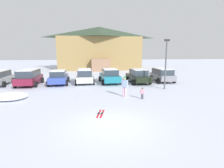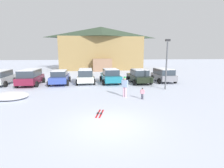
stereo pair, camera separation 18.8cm
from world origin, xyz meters
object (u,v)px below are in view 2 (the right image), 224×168
object	(u,v)px
parked_white_suv	(86,76)
parked_teal_hatchback	(110,76)
ski_lodge	(101,48)
parked_grey_wagon	(163,75)
plowed_snow_pile	(11,96)
skier_child_in_pink_snowsuit	(142,93)
pair_of_skis	(100,113)
parked_blue_hatchback	(60,77)
parked_black_sedan	(139,76)
parked_silver_wagon	(0,77)
skier_adult_in_blue_parka	(125,86)
lamp_post	(167,61)
parked_maroon_van	(30,77)

from	to	relation	value
parked_white_suv	parked_teal_hatchback	distance (m)	2.93
ski_lodge	parked_grey_wagon	world-z (taller)	ski_lodge
parked_grey_wagon	plowed_snow_pile	distance (m)	16.41
skier_child_in_pink_snowsuit	pair_of_skis	size ratio (longest dim) A/B	0.62
parked_blue_hatchback	parked_black_sedan	xyz separation A→B (m)	(9.23, -0.51, 0.02)
ski_lodge	parked_blue_hatchback	bearing A→B (deg)	-107.66
parked_silver_wagon	skier_child_in_pink_snowsuit	world-z (taller)	parked_silver_wagon
skier_adult_in_blue_parka	parked_teal_hatchback	bearing A→B (deg)	93.68
parked_black_sedan	plowed_snow_pile	size ratio (longest dim) A/B	1.68
parked_blue_hatchback	skier_child_in_pink_snowsuit	xyz separation A→B (m)	(7.55, -7.71, -0.31)
parked_blue_hatchback	parked_white_suv	xyz separation A→B (m)	(2.95, 0.03, 0.09)
parked_silver_wagon	parked_teal_hatchback	distance (m)	12.27
parked_silver_wagon	skier_adult_in_blue_parka	distance (m)	14.37
pair_of_skis	plowed_snow_pile	distance (m)	7.82
pair_of_skis	plowed_snow_pile	world-z (taller)	plowed_snow_pile
skier_adult_in_blue_parka	pair_of_skis	size ratio (longest dim) A/B	1.16
ski_lodge	lamp_post	xyz separation A→B (m)	(5.08, -22.48, -1.78)
parked_teal_hatchback	parked_grey_wagon	size ratio (longest dim) A/B	1.16
parked_blue_hatchback	lamp_post	world-z (taller)	lamp_post
parked_white_suv	plowed_snow_pile	bearing A→B (deg)	-129.95
parked_silver_wagon	parked_grey_wagon	distance (m)	18.83
skier_adult_in_blue_parka	pair_of_skis	world-z (taller)	skier_adult_in_blue_parka
parked_silver_wagon	skier_child_in_pink_snowsuit	size ratio (longest dim) A/B	4.76
parked_silver_wagon	parked_maroon_van	bearing A→B (deg)	-5.60
parked_grey_wagon	skier_adult_in_blue_parka	world-z (taller)	skier_adult_in_blue_parka
parked_maroon_van	plowed_snow_pile	xyz separation A→B (m)	(0.50, -6.14, -0.65)
parked_silver_wagon	pair_of_skis	distance (m)	14.87
skier_child_in_pink_snowsuit	plowed_snow_pile	world-z (taller)	skier_child_in_pink_snowsuit
lamp_post	plowed_snow_pile	distance (m)	13.85
parked_teal_hatchback	plowed_snow_pile	bearing A→B (deg)	-142.38
ski_lodge	parked_maroon_van	size ratio (longest dim) A/B	3.87
parked_grey_wagon	lamp_post	bearing A→B (deg)	-110.07
ski_lodge	pair_of_skis	distance (m)	29.16
parked_teal_hatchback	skier_adult_in_blue_parka	xyz separation A→B (m)	(0.44, -6.78, 0.09)
parked_blue_hatchback	parked_black_sedan	size ratio (longest dim) A/B	1.04
parked_teal_hatchback	skier_child_in_pink_snowsuit	distance (m)	7.84
ski_lodge	parked_maroon_van	xyz separation A→B (m)	(-8.86, -18.59, -3.59)
ski_lodge	parked_teal_hatchback	world-z (taller)	ski_lodge
skier_child_in_pink_snowsuit	plowed_snow_pile	distance (m)	10.20
parked_maroon_van	lamp_post	bearing A→B (deg)	-15.61
parked_grey_wagon	pair_of_skis	xyz separation A→B (m)	(-8.33, -10.60, -0.87)
parked_silver_wagon	parked_blue_hatchback	bearing A→B (deg)	1.08
parked_maroon_van	plowed_snow_pile	bearing A→B (deg)	-85.37
parked_grey_wagon	plowed_snow_pile	xyz separation A→B (m)	(-15.03, -6.56, -0.59)
parked_maroon_van	parked_black_sedan	size ratio (longest dim) A/B	1.01
parked_teal_hatchback	skier_child_in_pink_snowsuit	xyz separation A→B (m)	(1.66, -7.65, -0.35)
lamp_post	parked_silver_wagon	bearing A→B (deg)	166.25
parked_blue_hatchback	plowed_snow_pile	xyz separation A→B (m)	(-2.59, -6.58, -0.52)
lamp_post	skier_adult_in_blue_parka	bearing A→B (deg)	-151.25
parked_blue_hatchback	plowed_snow_pile	size ratio (longest dim) A/B	1.75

